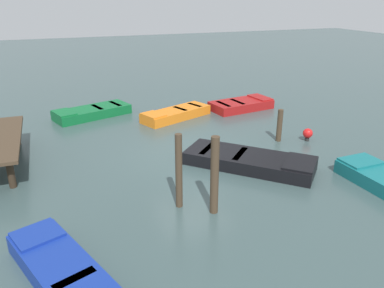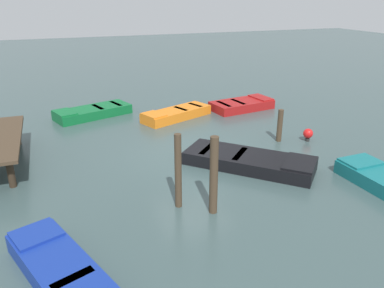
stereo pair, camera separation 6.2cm
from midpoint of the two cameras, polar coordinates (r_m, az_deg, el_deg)
name	(u,v)px [view 1 (the left image)]	position (r m, az deg, el deg)	size (l,w,h in m)	color
ground_plane	(192,153)	(13.17, -0.14, -1.42)	(80.00, 80.00, 0.00)	#384C4C
rowboat_orange	(176,114)	(16.85, -2.56, 4.54)	(2.20, 3.38, 0.46)	orange
rowboat_green	(92,112)	(17.66, -14.83, 4.64)	(2.26, 3.53, 0.46)	#0F602D
rowboat_black	(250,161)	(12.22, 8.51, -2.46)	(3.89, 3.88, 0.46)	black
rowboat_blue	(68,277)	(7.89, -18.27, -18.37)	(3.83, 2.27, 0.46)	navy
rowboat_red	(241,105)	(18.39, 7.29, 5.85)	(1.80, 3.07, 0.46)	maroon
mooring_piling_mid_right	(280,125)	(14.45, 12.81, 2.72)	(0.20, 0.20, 1.21)	#423323
mooring_piling_far_left	(215,176)	(9.32, 3.19, -4.75)	(0.21, 0.21, 2.03)	#423323
mooring_piling_mid_left	(179,171)	(9.58, -2.16, -4.10)	(0.18, 0.18, 1.99)	#423323
marker_buoy	(308,134)	(14.83, 16.77, 1.50)	(0.36, 0.36, 0.48)	#262626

